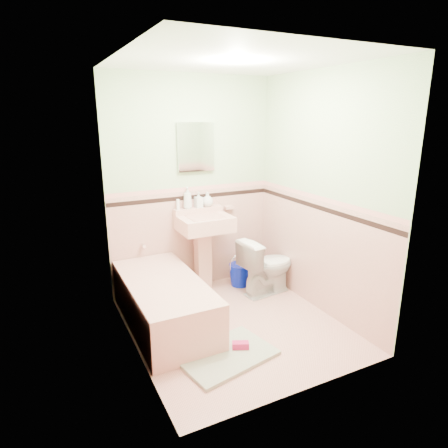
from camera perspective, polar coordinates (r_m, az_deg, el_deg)
name	(u,v)px	position (r m, az deg, el deg)	size (l,w,h in m)	color
floor	(235,325)	(4.08, 1.61, -14.51)	(2.20, 2.20, 0.00)	#E1A393
ceiling	(237,60)	(3.56, 1.95, 22.89)	(2.20, 2.20, 0.00)	white
wall_back	(192,186)	(4.60, -4.74, 5.57)	(2.50, 2.50, 0.00)	#F0E4C3
wall_front	(312,237)	(2.73, 12.71, -1.80)	(2.50, 2.50, 0.00)	#F0E4C3
wall_left	(128,217)	(3.28, -13.83, 1.05)	(2.50, 2.50, 0.00)	#F0E4C3
wall_right	(321,195)	(4.18, 13.99, 4.13)	(2.50, 2.50, 0.00)	#F0E4C3
wainscot_back	(193,239)	(4.75, -4.51, -2.20)	(2.00, 2.00, 0.00)	#E4A898
wainscot_front	(305,321)	(3.00, 11.80, -13.68)	(2.00, 2.00, 0.00)	#E4A898
wainscot_left	(135,289)	(3.50, -12.94, -9.28)	(2.20, 2.20, 0.00)	#E4A898
wainscot_right	(316,254)	(4.34, 13.30, -4.32)	(2.20, 2.20, 0.00)	#E4A898
accent_back	(193,197)	(4.61, -4.62, 3.94)	(2.00, 2.00, 0.00)	black
accent_front	(309,254)	(2.79, 12.32, -4.25)	(2.00, 2.00, 0.00)	black
accent_left	(132,232)	(3.32, -13.39, -1.09)	(2.20, 2.20, 0.00)	black
accent_right	(319,207)	(4.19, 13.68, 2.37)	(2.20, 2.20, 0.00)	black
cap_back	(192,189)	(4.59, -4.65, 5.17)	(2.00, 2.00, 0.00)	#E19388
cap_front	(310,240)	(2.76, 12.44, -2.30)	(2.00, 2.00, 0.00)	#E19388
cap_left	(131,220)	(3.29, -13.49, 0.58)	(2.20, 2.20, 0.00)	#E19388
cap_right	(319,198)	(4.17, 13.77, 3.70)	(2.20, 2.20, 0.00)	#E19388
bathtub	(164,304)	(4.03, -8.73, -11.48)	(0.70, 1.50, 0.45)	#DCA092
tub_faucet	(143,245)	(4.52, -11.77, -3.03)	(0.04, 0.04, 0.12)	silver
sink	(205,254)	(4.61, -2.83, -4.46)	(0.60, 0.49, 0.94)	#DCA092
sink_faucet	(199,212)	(4.59, -3.61, 1.74)	(0.02, 0.02, 0.10)	silver
medicine_cabinet	(196,147)	(4.53, -4.13, 11.17)	(0.44, 0.04, 0.55)	white
soap_dish	(229,207)	(4.81, 0.72, 2.43)	(0.11, 0.06, 0.04)	#DCA092
soap_bottle_left	(187,198)	(4.54, -5.37, 3.83)	(0.10, 0.10, 0.25)	#B2B2B2
soap_bottle_mid	(199,200)	(4.60, -3.74, 3.58)	(0.08, 0.08, 0.18)	#B2B2B2
soap_bottle_right	(207,199)	(4.64, -2.44, 3.65)	(0.14, 0.14, 0.17)	#B2B2B2
tube	(178,204)	(4.51, -6.76, 2.86)	(0.04, 0.04, 0.12)	white
toilet	(267,266)	(4.64, 6.32, -6.08)	(0.38, 0.67, 0.68)	white
bucket	(240,275)	(4.89, 2.35, -7.42)	(0.27, 0.27, 0.27)	#0517B4
bath_mat	(226,355)	(3.61, 0.33, -18.65)	(0.82, 0.55, 0.03)	gray
shoe	(241,345)	(3.66, 2.44, -17.30)	(0.15, 0.07, 0.06)	#BF1E59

